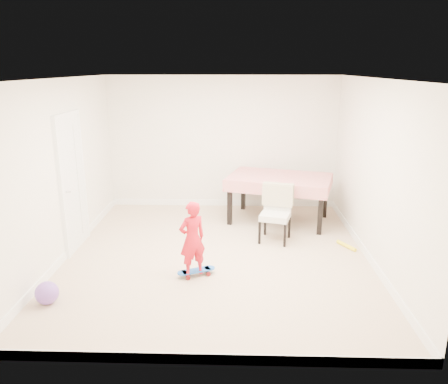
{
  "coord_description": "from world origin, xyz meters",
  "views": [
    {
      "loc": [
        0.3,
        -6.06,
        2.76
      ],
      "look_at": [
        0.1,
        0.2,
        0.95
      ],
      "focal_mm": 35.0,
      "sensor_mm": 36.0,
      "label": 1
    }
  ],
  "objects_px": {
    "dining_table": "(279,199)",
    "skateboard": "(196,273)",
    "child": "(192,241)",
    "balloon": "(47,293)",
    "dining_chair": "(275,214)"
  },
  "relations": [
    {
      "from": "child",
      "to": "balloon",
      "type": "height_order",
      "value": "child"
    },
    {
      "from": "dining_table",
      "to": "child",
      "type": "distance_m",
      "value": 2.67
    },
    {
      "from": "dining_table",
      "to": "balloon",
      "type": "height_order",
      "value": "dining_table"
    },
    {
      "from": "skateboard",
      "to": "child",
      "type": "relative_size",
      "value": 0.52
    },
    {
      "from": "dining_chair",
      "to": "balloon",
      "type": "relative_size",
      "value": 3.31
    },
    {
      "from": "dining_chair",
      "to": "skateboard",
      "type": "relative_size",
      "value": 1.73
    },
    {
      "from": "dining_table",
      "to": "skateboard",
      "type": "bearing_deg",
      "value": -104.28
    },
    {
      "from": "dining_chair",
      "to": "child",
      "type": "height_order",
      "value": "child"
    },
    {
      "from": "dining_chair",
      "to": "skateboard",
      "type": "xyz_separation_m",
      "value": [
        -1.17,
        -1.28,
        -0.42
      ]
    },
    {
      "from": "skateboard",
      "to": "child",
      "type": "distance_m",
      "value": 0.48
    },
    {
      "from": "dining_chair",
      "to": "child",
      "type": "xyz_separation_m",
      "value": [
        -1.21,
        -1.32,
        0.06
      ]
    },
    {
      "from": "dining_table",
      "to": "child",
      "type": "relative_size",
      "value": 1.73
    },
    {
      "from": "balloon",
      "to": "dining_chair",
      "type": "bearing_deg",
      "value": 35.54
    },
    {
      "from": "dining_table",
      "to": "child",
      "type": "height_order",
      "value": "child"
    },
    {
      "from": "child",
      "to": "balloon",
      "type": "bearing_deg",
      "value": -9.41
    }
  ]
}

